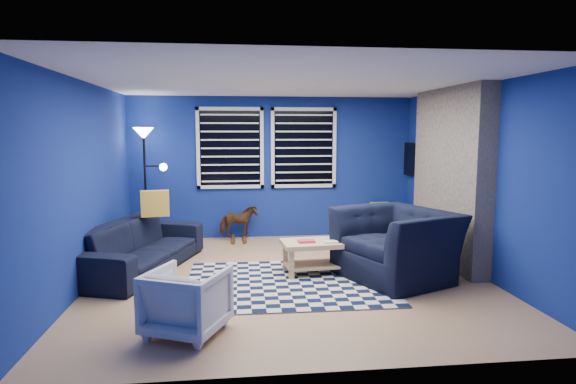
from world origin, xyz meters
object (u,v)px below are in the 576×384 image
Objects in this scene: sofa at (141,246)px; rocking_horse at (238,221)px; floor_lamp at (145,149)px; cabinet at (381,222)px; tv at (416,160)px; armchair_bent at (187,301)px; armchair_big at (396,245)px; coffee_table at (317,250)px.

rocking_horse is at bearing -21.01° from sofa.
sofa is 1.18× the size of floor_lamp.
floor_lamp is (-4.06, -0.18, 1.33)m from cabinet.
rocking_horse is (-3.07, 0.24, -1.06)m from tv.
sofa is 3.37× the size of armchair_bent.
armchair_bent is (-2.52, -1.43, -0.13)m from armchair_big.
tv reaches higher than sofa.
floor_lamp reaches higher than rocking_horse.
armchair_big is at bearing -17.94° from coffee_table.
floor_lamp is (-2.52, 1.95, 1.28)m from coffee_table.
armchair_bent is at bearing -131.49° from coffee_table.
tv is at bearing 42.27° from coffee_table.
coffee_table is at bearing -131.30° from armchair_big.
coffee_table is 2.62m from cabinet.
floor_lamp is at bearing 175.52° from cabinet.
armchair_big reaches higher than rocking_horse.
rocking_horse is at bearing -164.05° from armchair_big.
armchair_big is (-1.08, -2.19, -0.95)m from tv.
armchair_big is 2.51m from cabinet.
cabinet is (3.91, 1.67, -0.06)m from sofa.
sofa is at bearing -84.30° from floor_lamp.
cabinet is at bearing 154.20° from tv.
coffee_table is at bearing -137.73° from tv.
rocking_horse is (-1.99, 2.43, -0.11)m from armchair_big.
coffee_table is 0.50× the size of floor_lamp.
coffee_table is (-2.06, -1.87, -1.08)m from tv.
coffee_table is (1.01, -2.11, -0.02)m from rocking_horse.
floor_lamp is at bearing 142.29° from coffee_table.
floor_lamp reaches higher than armchair_big.
floor_lamp is (-0.97, 3.69, 1.29)m from armchair_bent.
tv is at bearing -54.11° from sofa.
tv is 2.62m from armchair_big.
armchair_big is 1.03m from coffee_table.
coffee_table is (2.37, -0.45, -0.01)m from sofa.
tv is 1.46× the size of armchair_bent.
rocking_horse reaches higher than coffee_table.
tv is 1.57× the size of rocking_horse.
armchair_big is 1.41× the size of coffee_table.
rocking_horse is at bearing 175.47° from tv.
armchair_bent is (-3.61, -3.62, -1.09)m from tv.
floor_lamp is (-4.57, 0.07, 0.20)m from tv.
rocking_horse is 0.33× the size of floor_lamp.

